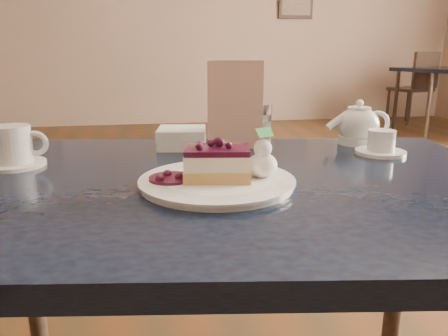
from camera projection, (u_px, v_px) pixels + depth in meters
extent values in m
cube|color=#7F664E|center=(154.00, 2.00, 5.33)|extent=(8.00, 0.02, 3.00)
cube|color=black|center=(217.00, 188.00, 0.80)|extent=(1.21, 0.90, 0.04)
cylinder|color=black|center=(32.00, 276.00, 1.18)|extent=(0.05, 0.05, 0.66)
cylinder|color=black|center=(397.00, 272.00, 1.21)|extent=(0.05, 0.05, 0.66)
cylinder|color=white|center=(217.00, 182.00, 0.75)|extent=(0.26, 0.26, 0.01)
cube|color=#E6AE65|center=(217.00, 173.00, 0.75)|extent=(0.12, 0.09, 0.02)
cube|color=#FFECC4|center=(217.00, 160.00, 0.74)|extent=(0.12, 0.09, 0.03)
cube|color=#451229|center=(217.00, 150.00, 0.73)|extent=(0.12, 0.09, 0.01)
ellipsoid|color=white|center=(262.00, 165.00, 0.75)|extent=(0.05, 0.05, 0.04)
cylinder|color=#451229|center=(171.00, 178.00, 0.74)|extent=(0.07, 0.07, 0.01)
cylinder|color=white|center=(15.00, 164.00, 0.88)|extent=(0.12, 0.12, 0.01)
cylinder|color=white|center=(12.00, 144.00, 0.87)|extent=(0.07, 0.07, 0.07)
torus|color=white|center=(35.00, 143.00, 0.87)|extent=(0.05, 0.01, 0.05)
cylinder|color=white|center=(380.00, 152.00, 0.98)|extent=(0.11, 0.11, 0.01)
cylinder|color=white|center=(381.00, 140.00, 0.97)|extent=(0.06, 0.06, 0.05)
ellipsoid|color=white|center=(358.00, 127.00, 1.08)|extent=(0.10, 0.10, 0.09)
cylinder|color=white|center=(359.00, 107.00, 1.07)|extent=(0.06, 0.06, 0.01)
cylinder|color=white|center=(331.00, 127.00, 1.07)|extent=(0.06, 0.02, 0.05)
cube|color=silver|center=(235.00, 105.00, 1.02)|extent=(0.13, 0.05, 0.20)
cylinder|color=white|center=(260.00, 130.00, 1.06)|extent=(0.05, 0.05, 0.08)
cylinder|color=silver|center=(261.00, 109.00, 1.05)|extent=(0.06, 0.06, 0.02)
cube|color=white|center=(182.00, 138.00, 1.04)|extent=(0.13, 0.13, 0.05)
cylinder|color=black|center=(429.00, 107.00, 4.60)|extent=(0.04, 0.04, 0.70)
cylinder|color=black|center=(396.00, 100.00, 5.20)|extent=(0.04, 0.04, 0.70)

